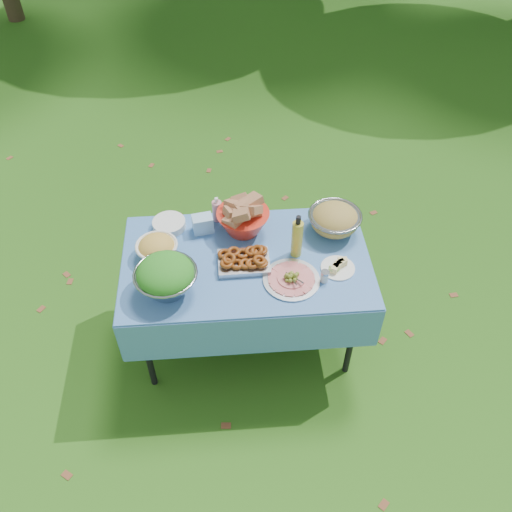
{
  "coord_description": "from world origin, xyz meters",
  "views": [
    {
      "loc": [
        -0.11,
        -2.2,
        3.07
      ],
      "look_at": [
        0.06,
        0.0,
        0.79
      ],
      "focal_mm": 38.0,
      "sensor_mm": 36.0,
      "label": 1
    }
  ],
  "objects_px": {
    "salad_bowl": "(166,277)",
    "charcuterie_platter": "(292,276)",
    "picnic_table": "(247,301)",
    "oil_bottle": "(297,236)",
    "pasta_bowl_steel": "(335,219)",
    "bread_bowl": "(243,217)",
    "plate_stack": "(169,224)"
  },
  "relations": [
    {
      "from": "picnic_table",
      "to": "plate_stack",
      "type": "distance_m",
      "value": 0.69
    },
    {
      "from": "bread_bowl",
      "to": "pasta_bowl_steel",
      "type": "bearing_deg",
      "value": -4.14
    },
    {
      "from": "plate_stack",
      "to": "charcuterie_platter",
      "type": "relative_size",
      "value": 0.63
    },
    {
      "from": "charcuterie_platter",
      "to": "oil_bottle",
      "type": "distance_m",
      "value": 0.24
    },
    {
      "from": "salad_bowl",
      "to": "pasta_bowl_steel",
      "type": "xyz_separation_m",
      "value": [
        1.01,
        0.42,
        -0.03
      ]
    },
    {
      "from": "bread_bowl",
      "to": "oil_bottle",
      "type": "bearing_deg",
      "value": -37.8
    },
    {
      "from": "bread_bowl",
      "to": "picnic_table",
      "type": "bearing_deg",
      "value": -89.81
    },
    {
      "from": "picnic_table",
      "to": "pasta_bowl_steel",
      "type": "xyz_separation_m",
      "value": [
        0.56,
        0.22,
        0.47
      ]
    },
    {
      "from": "plate_stack",
      "to": "oil_bottle",
      "type": "relative_size",
      "value": 0.69
    },
    {
      "from": "charcuterie_platter",
      "to": "pasta_bowl_steel",
      "type": "bearing_deg",
      "value": 52.01
    },
    {
      "from": "salad_bowl",
      "to": "oil_bottle",
      "type": "bearing_deg",
      "value": 16.9
    },
    {
      "from": "salad_bowl",
      "to": "oil_bottle",
      "type": "distance_m",
      "value": 0.78
    },
    {
      "from": "pasta_bowl_steel",
      "to": "picnic_table",
      "type": "bearing_deg",
      "value": -158.7
    },
    {
      "from": "bread_bowl",
      "to": "charcuterie_platter",
      "type": "distance_m",
      "value": 0.51
    },
    {
      "from": "plate_stack",
      "to": "charcuterie_platter",
      "type": "xyz_separation_m",
      "value": [
        0.71,
        -0.5,
        0.01
      ]
    },
    {
      "from": "plate_stack",
      "to": "bread_bowl",
      "type": "xyz_separation_m",
      "value": [
        0.46,
        -0.06,
        0.08
      ]
    },
    {
      "from": "bread_bowl",
      "to": "oil_bottle",
      "type": "distance_m",
      "value": 0.38
    },
    {
      "from": "picnic_table",
      "to": "oil_bottle",
      "type": "bearing_deg",
      "value": 4.9
    },
    {
      "from": "picnic_table",
      "to": "plate_stack",
      "type": "bearing_deg",
      "value": 145.39
    },
    {
      "from": "oil_bottle",
      "to": "pasta_bowl_steel",
      "type": "bearing_deg",
      "value": 36.52
    },
    {
      "from": "bread_bowl",
      "to": "salad_bowl",
      "type": "bearing_deg",
      "value": -134.32
    },
    {
      "from": "pasta_bowl_steel",
      "to": "charcuterie_platter",
      "type": "height_order",
      "value": "pasta_bowl_steel"
    },
    {
      "from": "salad_bowl",
      "to": "charcuterie_platter",
      "type": "distance_m",
      "value": 0.7
    },
    {
      "from": "bread_bowl",
      "to": "plate_stack",
      "type": "bearing_deg",
      "value": 172.61
    },
    {
      "from": "charcuterie_platter",
      "to": "picnic_table",
      "type": "bearing_deg",
      "value": 143.64
    },
    {
      "from": "picnic_table",
      "to": "bread_bowl",
      "type": "height_order",
      "value": "bread_bowl"
    },
    {
      "from": "picnic_table",
      "to": "salad_bowl",
      "type": "relative_size",
      "value": 4.21
    },
    {
      "from": "bread_bowl",
      "to": "charcuterie_platter",
      "type": "xyz_separation_m",
      "value": [
        0.25,
        -0.44,
        -0.07
      ]
    },
    {
      "from": "plate_stack",
      "to": "picnic_table",
      "type": "bearing_deg",
      "value": -34.61
    },
    {
      "from": "charcuterie_platter",
      "to": "oil_bottle",
      "type": "relative_size",
      "value": 1.1
    },
    {
      "from": "picnic_table",
      "to": "oil_bottle",
      "type": "height_order",
      "value": "oil_bottle"
    },
    {
      "from": "bread_bowl",
      "to": "charcuterie_platter",
      "type": "height_order",
      "value": "bread_bowl"
    }
  ]
}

